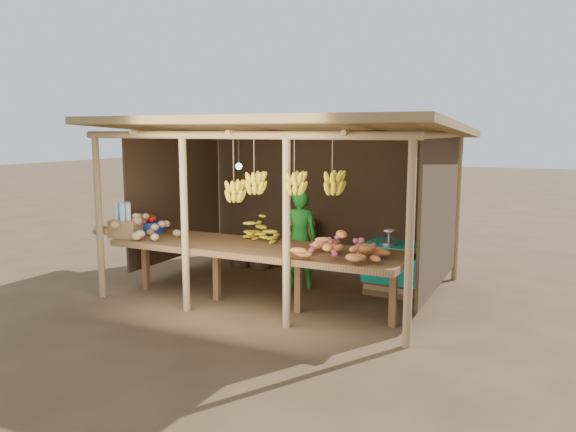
% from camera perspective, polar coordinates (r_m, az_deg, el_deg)
% --- Properties ---
extents(ground, '(60.00, 60.00, 0.00)m').
position_cam_1_polar(ground, '(8.20, 0.00, -7.27)').
color(ground, brown).
rests_on(ground, ground).
extents(stall_structure, '(4.70, 3.50, 2.43)m').
position_cam_1_polar(stall_structure, '(7.88, 0.50, 6.23)').
color(stall_structure, tan).
rests_on(stall_structure, ground).
extents(counter, '(3.90, 1.05, 0.80)m').
position_cam_1_polar(counter, '(7.20, -3.27, -3.48)').
color(counter, brown).
rests_on(counter, ground).
extents(potato_heap, '(1.14, 0.70, 0.37)m').
position_cam_1_polar(potato_heap, '(7.96, -15.31, -0.79)').
color(potato_heap, tan).
rests_on(potato_heap, counter).
extents(sweet_potato_heap, '(1.13, 0.80, 0.36)m').
position_cam_1_polar(sweet_potato_heap, '(6.38, 5.19, -2.87)').
color(sweet_potato_heap, '#BC6630').
rests_on(sweet_potato_heap, counter).
extents(onion_heap, '(0.92, 0.71, 0.36)m').
position_cam_1_polar(onion_heap, '(6.59, 5.91, -2.52)').
color(onion_heap, '#C45F72').
rests_on(onion_heap, counter).
extents(banana_pile, '(0.63, 0.49, 0.35)m').
position_cam_1_polar(banana_pile, '(7.54, -2.86, -1.12)').
color(banana_pile, yellow).
rests_on(banana_pile, counter).
extents(tomato_basin, '(0.44, 0.44, 0.23)m').
position_cam_1_polar(tomato_basin, '(8.37, -13.86, -0.92)').
color(tomato_basin, navy).
rests_on(tomato_basin, counter).
extents(bottle_box, '(0.45, 0.39, 0.48)m').
position_cam_1_polar(bottle_box, '(8.03, -16.20, -0.76)').
color(bottle_box, olive).
rests_on(bottle_box, counter).
extents(vendor, '(0.62, 0.53, 1.44)m').
position_cam_1_polar(vendor, '(8.05, 1.18, -2.31)').
color(vendor, '#1B7D20').
rests_on(vendor, ground).
extents(tarp_crate, '(0.82, 0.72, 0.92)m').
position_cam_1_polar(tarp_crate, '(7.98, 10.71, -5.07)').
color(tarp_crate, brown).
rests_on(tarp_crate, ground).
extents(carton_stack, '(1.14, 0.55, 0.78)m').
position_cam_1_polar(carton_stack, '(9.40, 0.16, -3.03)').
color(carton_stack, olive).
rests_on(carton_stack, ground).
extents(burlap_sacks, '(0.78, 0.41, 0.55)m').
position_cam_1_polar(burlap_sacks, '(9.31, -3.84, -3.84)').
color(burlap_sacks, '#43311F').
rests_on(burlap_sacks, ground).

